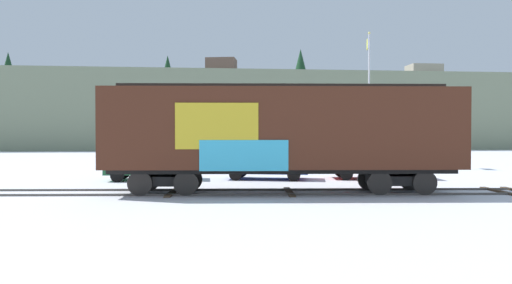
{
  "coord_description": "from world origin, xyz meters",
  "views": [
    {
      "loc": [
        -1.24,
        -16.67,
        2.27
      ],
      "look_at": [
        0.51,
        2.59,
        1.94
      ],
      "focal_mm": 30.44,
      "sensor_mm": 36.0,
      "label": 1
    }
  ],
  "objects": [
    {
      "name": "ground_plane",
      "position": [
        0.0,
        0.0,
        0.0
      ],
      "size": [
        260.0,
        260.0,
        0.0
      ],
      "primitive_type": "plane",
      "color": "silver"
    },
    {
      "name": "track",
      "position": [
        1.2,
        0.01,
        0.04
      ],
      "size": [
        59.96,
        5.77,
        0.08
      ],
      "color": "#4C4742",
      "rests_on": "ground_plane"
    },
    {
      "name": "freight_car",
      "position": [
        1.27,
        -0.0,
        2.41
      ],
      "size": [
        13.53,
        3.86,
        4.23
      ],
      "color": "#472316",
      "rests_on": "ground_plane"
    },
    {
      "name": "flagpole",
      "position": [
        9.25,
        12.59,
        5.8
      ],
      "size": [
        0.42,
        1.41,
        9.34
      ],
      "color": "silver",
      "rests_on": "ground_plane"
    },
    {
      "name": "hillside",
      "position": [
        0.02,
        64.46,
        5.79
      ],
      "size": [
        114.04,
        40.78,
        15.5
      ],
      "color": "slate",
      "rests_on": "ground_plane"
    },
    {
      "name": "parked_car_green",
      "position": [
        -4.59,
        5.36,
        0.81
      ],
      "size": [
        4.31,
        1.96,
        1.63
      ],
      "color": "#1E5933",
      "rests_on": "ground_plane"
    },
    {
      "name": "parked_car_blue",
      "position": [
        1.25,
        5.22,
        0.83
      ],
      "size": [
        4.5,
        2.66,
        1.67
      ],
      "color": "navy",
      "rests_on": "ground_plane"
    },
    {
      "name": "parked_car_red",
      "position": [
        6.79,
        5.0,
        0.89
      ],
      "size": [
        4.92,
        2.26,
        1.79
      ],
      "color": "#B21E1E",
      "rests_on": "ground_plane"
    }
  ]
}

